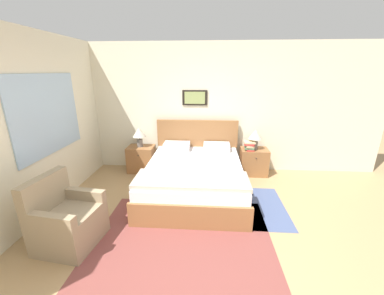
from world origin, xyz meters
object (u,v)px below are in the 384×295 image
table_lamp_near_window (139,134)px  nightstand_near_window (141,159)px  bed (194,176)px  nightstand_by_door (254,162)px  table_lamp_by_door (255,136)px  armchair (67,221)px

table_lamp_near_window → nightstand_near_window: bearing=-19.6°
bed → nightstand_by_door: (1.18, 0.84, -0.02)m
nightstand_by_door → bed: bearing=-144.5°
nightstand_near_window → table_lamp_near_window: size_ratio=1.34×
nightstand_by_door → table_lamp_by_door: (-0.01, 0.00, 0.55)m
armchair → bed: bearing=141.3°
table_lamp_by_door → table_lamp_near_window: bearing=180.0°
nightstand_near_window → table_lamp_near_window: table_lamp_near_window is taller
nightstand_by_door → nightstand_near_window: bearing=180.0°
nightstand_near_window → bed: bearing=-35.5°
armchair → table_lamp_near_window: table_lamp_near_window is taller
armchair → table_lamp_by_door: bearing=138.0°
table_lamp_by_door → armchair: bearing=-139.3°
table_lamp_by_door → nightstand_by_door: bearing=-18.0°
nightstand_by_door → table_lamp_near_window: 2.43m
armchair → nightstand_by_door: 3.48m
armchair → nightstand_near_window: armchair is taller
armchair → nightstand_by_door: size_ratio=1.62×
nightstand_by_door → table_lamp_by_door: bearing=162.0°
armchair → table_lamp_near_window: (0.28, 2.27, 0.51)m
nightstand_near_window → armchair: bearing=-97.4°
nightstand_by_door → table_lamp_near_window: bearing=179.9°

